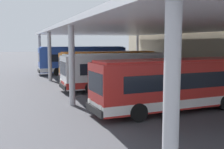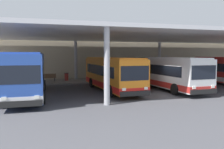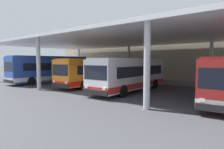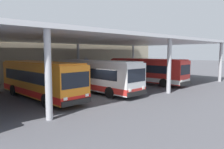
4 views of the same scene
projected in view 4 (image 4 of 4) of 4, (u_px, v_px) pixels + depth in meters
The scene contains 8 objects.
ground_plane at pixel (103, 98), 18.34m from camera, with size 200.00×200.00×0.00m, color #47474C.
platform_kerb at pixel (45, 83), 27.04m from camera, with size 42.00×4.50×0.18m, color gray.
station_building_facade at pixel (34, 53), 29.06m from camera, with size 48.00×1.60×7.78m, color #C1B293.
canopy_shelter at pixel (69, 39), 21.88m from camera, with size 40.00×17.00×5.55m.
bus_second_bay at pixel (40, 79), 18.08m from camera, with size 3.16×10.66×3.17m.
bus_middle_bay at pixel (96, 75), 21.21m from camera, with size 3.06×10.64×3.17m.
bus_far_bay at pixel (147, 71), 27.01m from camera, with size 3.21×10.67×3.17m.
banner_sign at pixel (86, 66), 30.13m from camera, with size 0.70×0.12×3.20m.
Camera 4 is at (-11.48, -13.94, 3.91)m, focal length 33.83 mm.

